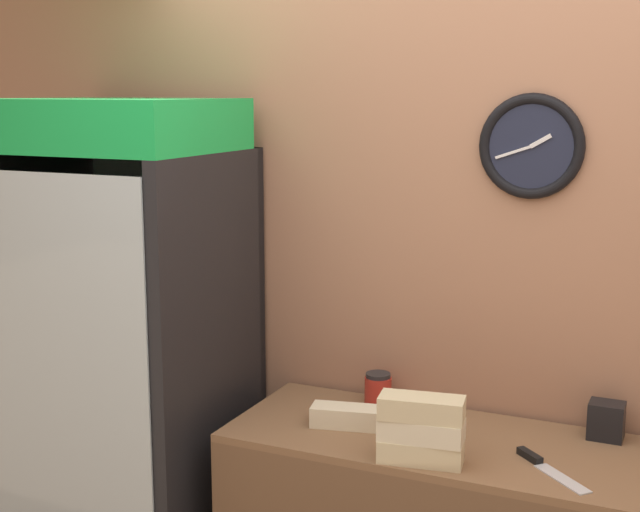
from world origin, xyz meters
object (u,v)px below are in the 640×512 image
sandwich_stack_middle (421,430)px  condiment_jar (378,389)px  sandwich_flat_left (349,417)px  beverage_cooler (134,346)px  chefs_knife (542,464)px  napkin_dispenser (606,421)px  sandwich_stack_top (422,408)px  sandwich_stack_bottom (421,451)px

sandwich_stack_middle → condiment_jar: bearing=125.2°
sandwich_flat_left → condiment_jar: (0.01, 0.25, 0.02)m
sandwich_stack_middle → condiment_jar: 0.52m
beverage_cooler → chefs_knife: beverage_cooler is taller
napkin_dispenser → sandwich_stack_top: bearing=-138.8°
beverage_cooler → napkin_dispenser: beverage_cooler is taller
sandwich_stack_top → sandwich_flat_left: (-0.31, 0.18, -0.14)m
sandwich_flat_left → sandwich_stack_middle: bearing=-30.0°
condiment_jar → napkin_dispenser: (0.78, 0.00, 0.01)m
condiment_jar → sandwich_stack_middle: bearing=-54.8°
sandwich_flat_left → chefs_knife: 0.65m
napkin_dispenser → chefs_knife: bearing=-115.0°
sandwich_flat_left → napkin_dispenser: size_ratio=2.24×
chefs_knife → napkin_dispenser: size_ratio=2.11×
sandwich_stack_bottom → napkin_dispenser: size_ratio=2.22×
sandwich_stack_bottom → sandwich_stack_middle: sandwich_stack_middle is taller
sandwich_stack_bottom → condiment_jar: 0.52m
beverage_cooler → sandwich_stack_top: bearing=-9.6°
condiment_jar → beverage_cooler: bearing=-166.0°
napkin_dispenser → sandwich_stack_bottom: bearing=-138.8°
sandwich_stack_middle → sandwich_flat_left: 0.36m
sandwich_stack_top → sandwich_flat_left: bearing=150.0°
sandwich_stack_top → napkin_dispenser: size_ratio=2.22×
beverage_cooler → sandwich_stack_middle: beverage_cooler is taller
beverage_cooler → chefs_knife: bearing=-3.1°
sandwich_stack_middle → sandwich_stack_top: sandwich_stack_top is taller
sandwich_stack_top → chefs_knife: 0.40m
napkin_dispenser → beverage_cooler: bearing=-172.4°
sandwich_stack_top → napkin_dispenser: bearing=41.2°
sandwich_flat_left → sandwich_stack_top: bearing=-30.0°
sandwich_stack_bottom → sandwich_stack_top: 0.14m
sandwich_stack_bottom → condiment_jar: (-0.30, 0.42, 0.02)m
sandwich_stack_middle → chefs_knife: 0.37m
chefs_knife → napkin_dispenser: napkin_dispenser is taller
sandwich_flat_left → napkin_dispenser: napkin_dispenser is taller
chefs_knife → sandwich_stack_bottom: bearing=-161.1°
beverage_cooler → napkin_dispenser: size_ratio=16.77×
condiment_jar → sandwich_stack_bottom: bearing=-54.8°
sandwich_flat_left → napkin_dispenser: bearing=17.3°
sandwich_stack_top → sandwich_flat_left: size_ratio=0.99×
beverage_cooler → chefs_knife: size_ratio=7.94×
sandwich_stack_bottom → sandwich_flat_left: 0.35m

